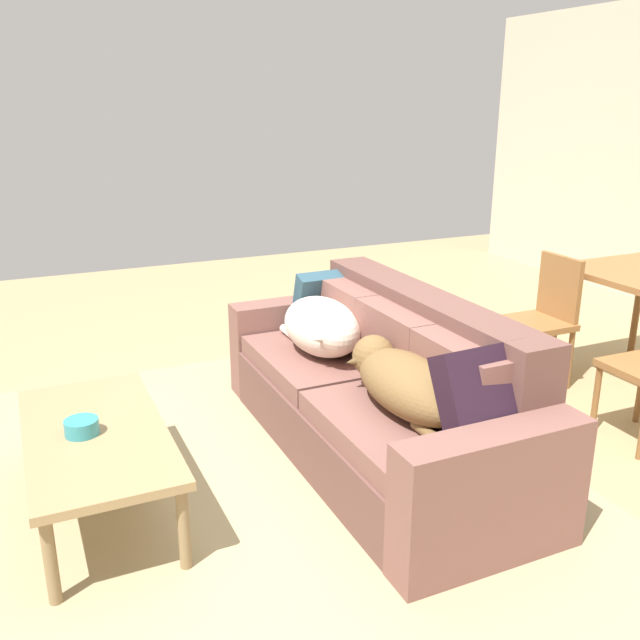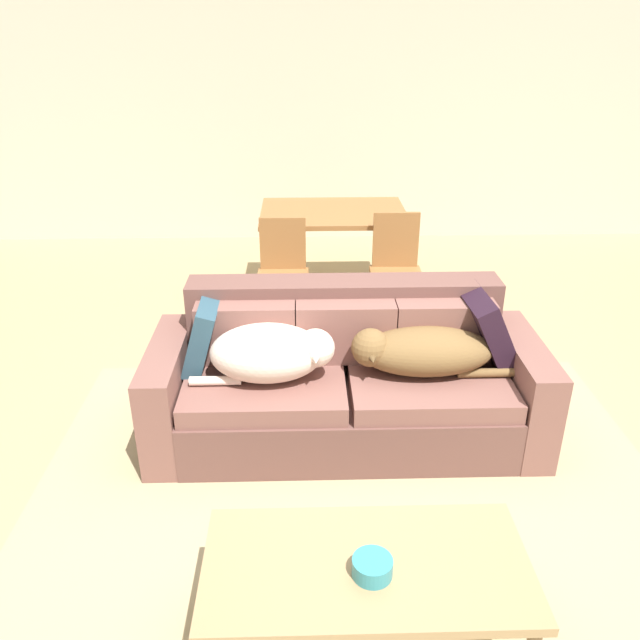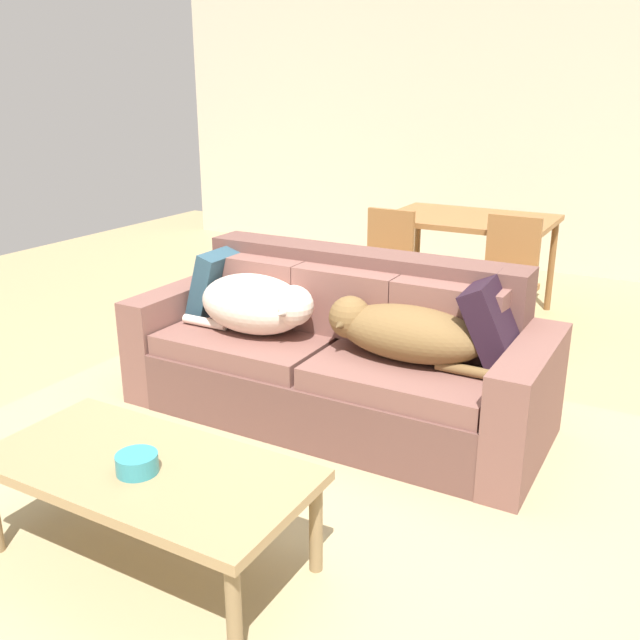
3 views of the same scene
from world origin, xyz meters
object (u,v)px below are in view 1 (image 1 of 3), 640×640
coffee_table (96,439)px  dining_chair_near_left (544,314)px  couch (381,394)px  dog_on_right_cushion (405,382)px  throw_pillow_by_right_arm (489,398)px  throw_pillow_by_left_arm (325,302)px  dog_on_left_cushion (323,327)px  bowl_on_coffee_table (82,427)px

coffee_table → dining_chair_near_left: dining_chair_near_left is taller
couch → dog_on_right_cushion: (0.40, -0.11, 0.25)m
throw_pillow_by_right_arm → throw_pillow_by_left_arm: bearing=179.8°
couch → coffee_table: couch is taller
couch → throw_pillow_by_right_arm: size_ratio=5.10×
dog_on_left_cushion → throw_pillow_by_right_arm: size_ratio=1.81×
couch → coffee_table: size_ratio=1.82×
dog_on_left_cushion → throw_pillow_by_left_arm: bearing=154.2°
dog_on_left_cushion → coffee_table: bearing=-73.0°
couch → coffee_table: (-0.02, -1.45, 0.04)m
couch → dining_chair_near_left: size_ratio=2.58×
throw_pillow_by_left_arm → bowl_on_coffee_table: 1.77m
couch → bowl_on_coffee_table: bearing=-89.9°
throw_pillow_by_right_arm → dining_chair_near_left: bearing=130.9°
bowl_on_coffee_table → throw_pillow_by_left_arm: bearing=117.6°
coffee_table → dog_on_right_cushion: bearing=72.8°
coffee_table → throw_pillow_by_left_arm: bearing=118.0°
coffee_table → bowl_on_coffee_table: size_ratio=8.20×
throw_pillow_by_right_arm → bowl_on_coffee_table: bearing=-117.9°
throw_pillow_by_right_arm → coffee_table: bearing=-119.1°
dining_chair_near_left → coffee_table: bearing=-82.2°
coffee_table → throw_pillow_by_right_arm: bearing=60.9°
dog_on_right_cushion → throw_pillow_by_left_arm: (-1.22, 0.16, 0.04)m
throw_pillow_by_left_arm → couch: bearing=-3.6°
dog_on_right_cushion → coffee_table: size_ratio=0.76×
coffee_table → dining_chair_near_left: 2.93m
dog_on_left_cushion → bowl_on_coffee_table: (0.41, -1.36, -0.15)m
dog_on_left_cushion → dining_chair_near_left: 1.60m
dog_on_right_cushion → coffee_table: 1.43m
throw_pillow_by_right_arm → bowl_on_coffee_table: size_ratio=2.92×
couch → dining_chair_near_left: (-0.40, 1.45, 0.15)m
couch → coffee_table: 1.45m
coffee_table → dining_chair_near_left: size_ratio=1.42×
coffee_table → bowl_on_coffee_table: 0.10m
couch → dog_on_left_cushion: 0.52m
throw_pillow_by_left_arm → dining_chair_near_left: 1.46m
dining_chair_near_left → bowl_on_coffee_table: bearing=-82.1°
coffee_table → dining_chair_near_left: bearing=97.4°
throw_pillow_by_right_arm → couch: bearing=-176.8°
couch → throw_pillow_by_left_arm: couch is taller
coffee_table → bowl_on_coffee_table: (0.01, -0.05, 0.08)m
dining_chair_near_left → throw_pillow_by_right_arm: bearing=-48.7°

